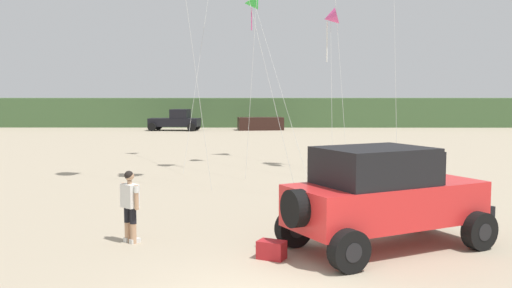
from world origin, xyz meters
name	(u,v)px	position (x,y,z in m)	size (l,w,h in m)	color
dune_ridge	(274,112)	(1.34, 51.01, 1.48)	(90.00, 6.27, 2.95)	#426038
jeep	(384,195)	(2.60, 3.19, 1.20)	(5.00, 4.09, 2.26)	red
person_watching	(130,202)	(-3.10, 3.66, 0.94)	(0.50, 0.47, 1.67)	tan
cooler_box	(272,250)	(0.12, 2.39, 0.19)	(0.56, 0.36, 0.38)	#B21E23
distant_pickup	(176,120)	(-7.91, 43.34, 0.94)	(4.77, 2.82, 1.98)	black
distant_sedan	(261,124)	(-0.06, 44.07, 0.60)	(4.20, 1.70, 1.20)	black
kite_green_box	(255,5)	(-0.36, 17.93, 7.58)	(2.73, 4.83, 8.02)	green
kite_pink_ribbon	(331,18)	(2.98, 16.17, 6.73)	(0.83, 2.61, 7.19)	#E04C93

